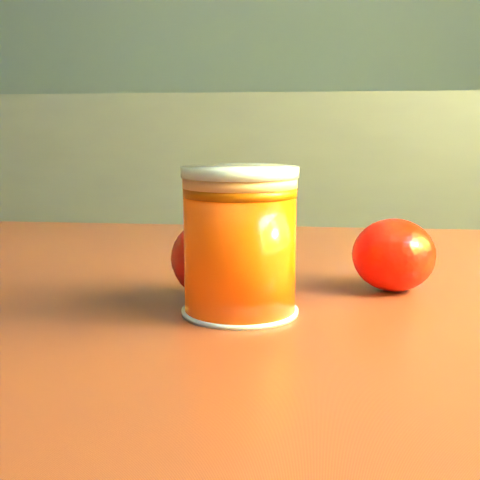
# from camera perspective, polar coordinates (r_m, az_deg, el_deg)

# --- Properties ---
(kitchen_counter) EXTENTS (3.15, 0.60, 0.90)m
(kitchen_counter) POSITION_cam_1_polar(r_m,az_deg,el_deg) (2.08, -15.42, -0.96)
(kitchen_counter) COLOR #505155
(kitchen_counter) RESTS_ON ground
(table) EXTENTS (0.97, 0.71, 0.70)m
(table) POSITION_cam_1_polar(r_m,az_deg,el_deg) (0.60, 7.44, -12.30)
(table) COLOR maroon
(table) RESTS_ON ground
(juice_glass) EXTENTS (0.08, 0.08, 0.10)m
(juice_glass) POSITION_cam_1_polar(r_m,az_deg,el_deg) (0.48, -0.01, -0.18)
(juice_glass) COLOR #EA3E04
(juice_glass) RESTS_ON table
(orange_front) EXTENTS (0.08, 0.08, 0.07)m
(orange_front) POSITION_cam_1_polar(r_m,az_deg,el_deg) (0.52, -1.85, -1.55)
(orange_front) COLOR red
(orange_front) RESTS_ON table
(orange_back) EXTENTS (0.08, 0.08, 0.06)m
(orange_back) POSITION_cam_1_polar(r_m,az_deg,el_deg) (0.56, 12.98, -1.26)
(orange_back) COLOR red
(orange_back) RESTS_ON table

